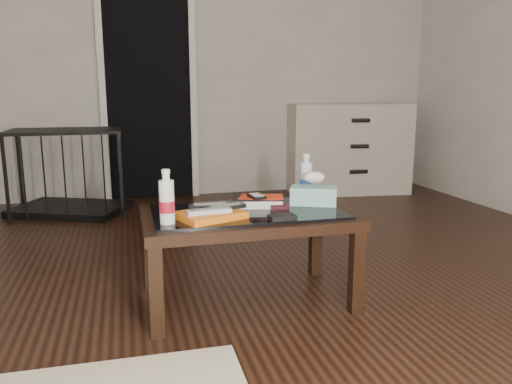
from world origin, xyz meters
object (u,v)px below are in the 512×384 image
Objects in this scene: pet_crate at (69,186)px; water_bottle_left at (167,197)px; tissue_box at (313,196)px; coffee_table at (247,223)px; textbook at (258,201)px; water_bottle_right at (306,176)px; dresser at (348,149)px.

pet_crate is 4.48× the size of water_bottle_left.
water_bottle_left is 0.78m from tissue_box.
tissue_box reaches higher than coffee_table.
pet_crate is 4.64× the size of tissue_box.
water_bottle_left is at bearing -140.54° from textbook.
water_bottle_right is (0.77, 0.35, 0.00)m from water_bottle_left.
water_bottle_right reaches higher than tissue_box.
dresser is 5.44× the size of tissue_box.
textbook is 1.09× the size of tissue_box.
coffee_table is at bearing -150.78° from water_bottle_right.
coffee_table is 4.20× the size of water_bottle_left.
coffee_table is 4.35× the size of tissue_box.
tissue_box is (0.28, -0.05, 0.02)m from textbook.
textbook is 1.05× the size of water_bottle_right.
water_bottle_right is at bearing 32.53° from textbook.
tissue_box is at bearing -32.81° from pet_crate.
dresser is 2.79m from textbook.
water_bottle_right is 1.03× the size of tissue_box.
coffee_table is 4.00× the size of textbook.
water_bottle_left and water_bottle_right have the same top height.
pet_crate is at bearing -168.10° from dresser.
dresser is 5.01× the size of textbook.
coffee_table is 0.38m from tissue_box.
textbook is at bearing -167.12° from tissue_box.
dresser is 2.70m from pet_crate.
water_bottle_left is (-0.47, -0.24, 0.10)m from textbook.
textbook is (0.08, 0.10, 0.09)m from coffee_table.
pet_crate is at bearing 105.43° from water_bottle_left.
pet_crate is at bearing 130.42° from textbook.
dresser reaches higher than pet_crate.
pet_crate reaches higher than tissue_box.
textbook is at bearing 52.30° from coffee_table.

